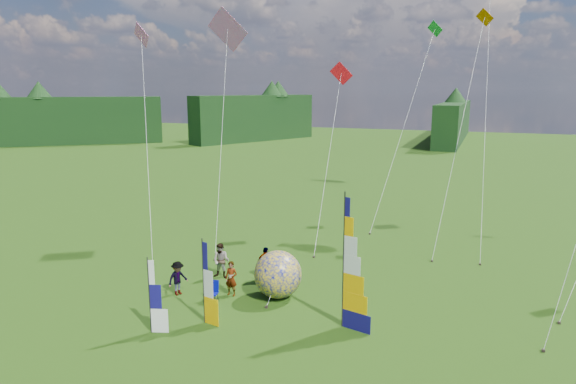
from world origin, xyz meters
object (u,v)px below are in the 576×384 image
at_px(side_banner_far, 149,297).
at_px(spectator_b, 221,261).
at_px(camp_chair, 212,292).
at_px(side_banner_left, 203,283).
at_px(spectator_a, 231,279).
at_px(kite_whale, 488,76).
at_px(feather_banner_main, 343,263).
at_px(spectator_d, 266,264).
at_px(spectator_c, 178,278).
at_px(bol_inflatable, 278,274).

relative_size(side_banner_far, spectator_b, 1.67).
distance_m(side_banner_far, camp_chair, 3.80).
relative_size(side_banner_left, spectator_a, 2.12).
bearing_deg(kite_whale, spectator_a, -144.66).
relative_size(feather_banner_main, spectator_a, 3.28).
bearing_deg(spectator_d, spectator_b, 20.82).
bearing_deg(spectator_c, spectator_d, -21.72).
bearing_deg(spectator_b, spectator_d, 9.49).
distance_m(side_banner_far, bol_inflatable, 6.31).
bearing_deg(spectator_c, side_banner_far, -141.40).
height_order(spectator_d, kite_whale, kite_whale).
distance_m(side_banner_left, spectator_b, 5.39).
bearing_deg(side_banner_far, spectator_d, 56.99).
relative_size(spectator_d, kite_whale, 0.08).
bearing_deg(spectator_d, feather_banner_main, 150.15).
relative_size(bol_inflatable, camp_chair, 2.26).
height_order(side_banner_left, spectator_c, side_banner_left).
bearing_deg(feather_banner_main, side_banner_far, -139.60).
relative_size(feather_banner_main, bol_inflatable, 2.44).
bearing_deg(camp_chair, bol_inflatable, 19.74).
relative_size(bol_inflatable, spectator_b, 1.23).
bearing_deg(kite_whale, spectator_d, -147.73).
relative_size(spectator_a, spectator_d, 0.97).
relative_size(spectator_a, kite_whale, 0.08).
height_order(bol_inflatable, camp_chair, bol_inflatable).
bearing_deg(camp_chair, spectator_d, 58.80).
bearing_deg(feather_banner_main, bol_inflatable, 168.13).
xyz_separation_m(side_banner_left, spectator_a, (-0.31, 3.04, -0.95)).
bearing_deg(kite_whale, bol_inflatable, -139.87).
relative_size(feather_banner_main, side_banner_far, 1.79).
bearing_deg(feather_banner_main, spectator_b, 172.07).
bearing_deg(spectator_d, spectator_c, 53.22).
relative_size(side_banner_left, spectator_d, 2.06).
bearing_deg(spectator_b, feather_banner_main, -28.04).
height_order(side_banner_far, spectator_a, side_banner_far).
xyz_separation_m(side_banner_left, kite_whale, (10.34, 18.33, 8.83)).
height_order(spectator_a, kite_whale, kite_whale).
bearing_deg(bol_inflatable, spectator_b, 161.28).
height_order(spectator_a, spectator_d, spectator_d).
bearing_deg(side_banner_left, kite_whale, 73.02).
distance_m(side_banner_left, spectator_c, 3.64).
height_order(bol_inflatable, spectator_d, bol_inflatable).
height_order(spectator_b, kite_whale, kite_whale).
bearing_deg(spectator_b, kite_whale, 42.29).
distance_m(bol_inflatable, spectator_a, 2.28).
height_order(feather_banner_main, side_banner_left, feather_banner_main).
relative_size(side_banner_far, bol_inflatable, 1.36).
bearing_deg(camp_chair, spectator_b, 97.73).
bearing_deg(side_banner_far, camp_chair, 59.79).
bearing_deg(spectator_b, side_banner_left, -74.08).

